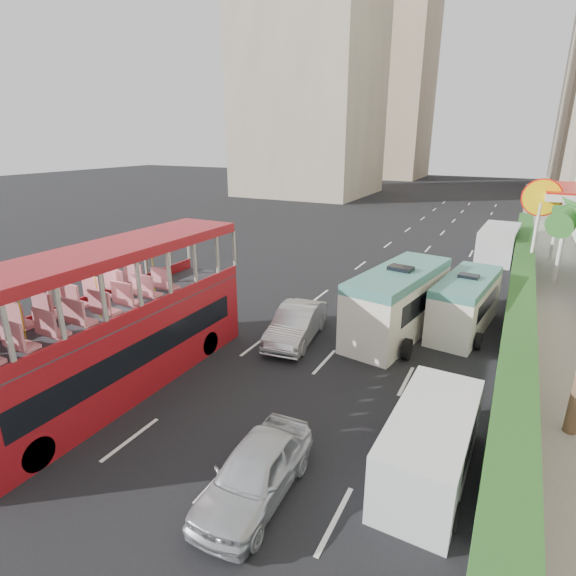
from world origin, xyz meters
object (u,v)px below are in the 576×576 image
Objects in this scene: car_silver_lane_a at (296,340)px; car_silver_lane_b at (256,495)px; van_asset at (418,296)px; minibus_near at (398,302)px; panel_van_far at (498,243)px; panel_van_near at (430,445)px; double_decker_bus at (114,321)px; minibus_far at (465,304)px.

car_silver_lane_b is at bearing -78.03° from car_silver_lane_a.
car_silver_lane_a reaches higher than van_asset.
panel_van_far is at bearing 88.67° from minibus_near.
panel_van_near is at bearing -74.18° from van_asset.
van_asset is at bearing 104.25° from panel_van_near.
car_silver_lane_a is 0.79× the size of panel_van_far.
panel_van_far is (6.84, 18.94, 1.15)m from car_silver_lane_a.
panel_van_far is at bearing 62.32° from car_silver_lane_a.
panel_van_near is (3.14, -14.07, 0.93)m from van_asset.
double_decker_bus is 2.67× the size of car_silver_lane_b.
car_silver_lane_a is at bearing -106.96° from panel_van_far.
double_decker_bus is 27.42m from panel_van_far.
van_asset is at bearing 101.14° from minibus_near.
minibus_near is at bearing -85.31° from van_asset.
minibus_far is 10.34m from panel_van_near.
double_decker_bus reaches higher than panel_van_near.
panel_van_near is (10.39, 0.50, -1.60)m from double_decker_bus.
van_asset is 5.78m from minibus_near.
double_decker_bus is 10.52m from panel_van_near.
double_decker_bus reaches higher than car_silver_lane_b.
minibus_near is 3.20m from minibus_far.
double_decker_bus is 2.58× the size of van_asset.
van_asset is (3.53, 8.24, 0.00)m from car_silver_lane_a.
car_silver_lane_b is 27.72m from panel_van_far.
minibus_far is (9.99, 10.83, -1.29)m from double_decker_bus.
van_asset is 0.92× the size of panel_van_near.
car_silver_lane_b is 0.72× the size of panel_van_far.
car_silver_lane_a is 8.97m from van_asset.
car_silver_lane_a is at bearing -136.86° from minibus_far.
car_silver_lane_a is at bearing 140.55° from panel_van_near.
car_silver_lane_a is at bearing -134.47° from minibus_near.
minibus_far is at bearing 45.16° from minibus_near.
car_silver_lane_a is (3.72, 6.32, -2.53)m from double_decker_bus.
minibus_far is at bearing 27.88° from car_silver_lane_a.
car_silver_lane_b is 0.62× the size of minibus_near.
double_decker_bus is at bearing 160.01° from car_silver_lane_b.
double_decker_bus is 1.96× the size of minibus_far.
minibus_far is at bearing 73.90° from car_silver_lane_b.
minibus_near reaches higher than panel_van_far.
car_silver_lane_a is 1.07× the size of van_asset.
double_decker_bus is 7.76m from car_silver_lane_a.
car_silver_lane_a is 0.81× the size of minibus_far.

